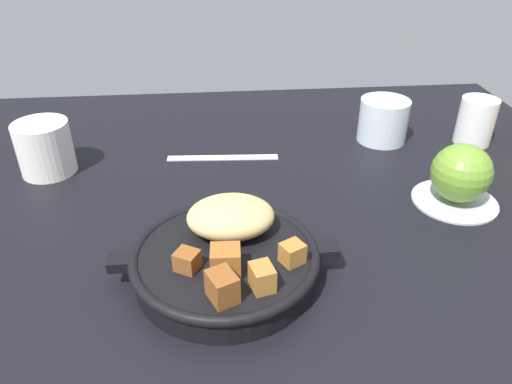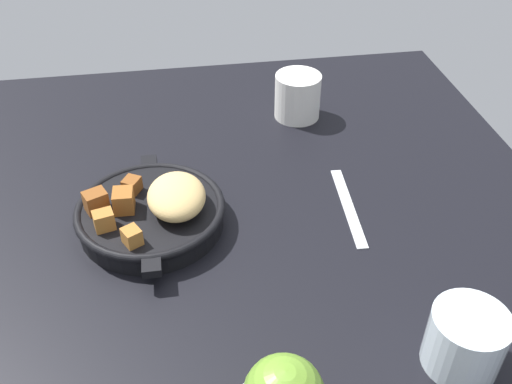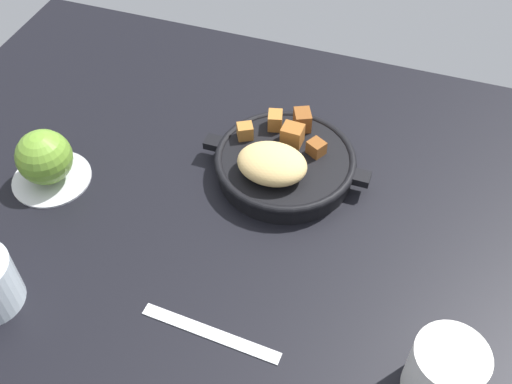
{
  "view_description": "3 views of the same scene",
  "coord_description": "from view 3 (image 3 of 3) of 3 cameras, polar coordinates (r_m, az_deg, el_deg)",
  "views": [
    {
      "loc": [
        -5.61,
        -55.42,
        36.41
      ],
      "look_at": [
        -0.65,
        -1.75,
        3.29
      ],
      "focal_mm": 33.91,
      "sensor_mm": 36.0,
      "label": 1
    },
    {
      "loc": [
        57.6,
        -9.15,
        54.12
      ],
      "look_at": [
        -4.57,
        0.81,
        4.53
      ],
      "focal_mm": 40.5,
      "sensor_mm": 36.0,
      "label": 2
    },
    {
      "loc": [
        -21.45,
        46.91,
        65.85
      ],
      "look_at": [
        -3.97,
        -4.21,
        5.57
      ],
      "focal_mm": 42.65,
      "sensor_mm": 36.0,
      "label": 3
    }
  ],
  "objects": [
    {
      "name": "ground_plane",
      "position": [
        0.85,
        -3.48,
        -4.43
      ],
      "size": [
        108.45,
        91.77,
        2.4
      ],
      "primitive_type": "cube",
      "color": "black"
    },
    {
      "name": "cast_iron_skillet",
      "position": [
        0.89,
        2.6,
        2.8
      ],
      "size": [
        25.12,
        20.86,
        7.43
      ],
      "color": "black",
      "rests_on": "ground_plane"
    },
    {
      "name": "saucer_plate",
      "position": [
        0.95,
        -18.61,
        1.27
      ],
      "size": [
        11.59,
        11.59,
        0.6
      ],
      "primitive_type": "cylinder",
      "color": "#B7BABF",
      "rests_on": "ground_plane"
    },
    {
      "name": "red_apple",
      "position": [
        0.92,
        -19.25,
        3.11
      ],
      "size": [
        8.04,
        8.04,
        8.04
      ],
      "primitive_type": "sphere",
      "color": "olive",
      "rests_on": "saucer_plate"
    },
    {
      "name": "butter_knife",
      "position": [
        0.75,
        -4.3,
        -13.03
      ],
      "size": [
        17.97,
        2.69,
        0.36
      ],
      "primitive_type": "cube",
      "rotation": [
        0.0,
        0.0,
        -0.06
      ],
      "color": "silver",
      "rests_on": "ground_plane"
    },
    {
      "name": "ceramic_mug_white",
      "position": [
        0.71,
        17.27,
        -15.81
      ],
      "size": [
        8.11,
        8.11,
        8.05
      ],
      "primitive_type": "cylinder",
      "color": "silver",
      "rests_on": "ground_plane"
    }
  ]
}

